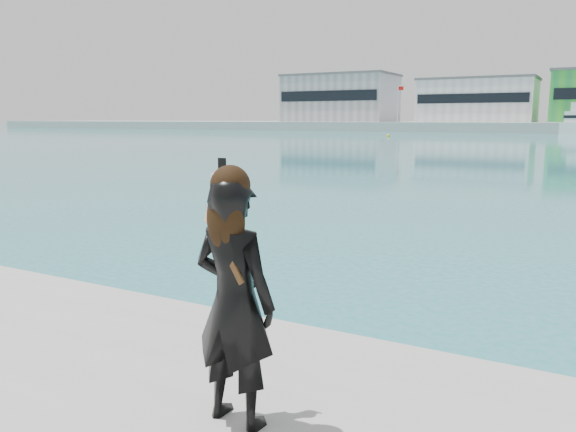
# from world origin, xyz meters

# --- Properties ---
(warehouse_grey_left) EXTENTS (26.52, 16.36, 11.50)m
(warehouse_grey_left) POSITION_xyz_m (-55.00, 127.98, 7.76)
(warehouse_grey_left) COLOR gray
(warehouse_grey_left) RESTS_ON far_quay
(warehouse_white) EXTENTS (24.48, 15.35, 9.50)m
(warehouse_white) POSITION_xyz_m (-22.00, 127.98, 6.76)
(warehouse_white) COLOR silver
(warehouse_white) RESTS_ON far_quay
(flagpole_left) EXTENTS (1.28, 0.16, 8.00)m
(flagpole_left) POSITION_xyz_m (-37.91, 121.00, 6.54)
(flagpole_left) COLOR silver
(flagpole_left) RESTS_ON far_quay
(buoy_far) EXTENTS (0.50, 0.50, 0.50)m
(buoy_far) POSITION_xyz_m (-26.13, 79.78, 0.00)
(buoy_far) COLOR yellow
(buoy_far) RESTS_ON ground
(woman) EXTENTS (0.60, 0.41, 1.68)m
(woman) POSITION_xyz_m (-0.16, -0.74, 1.65)
(woman) COLOR black
(woman) RESTS_ON near_quay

